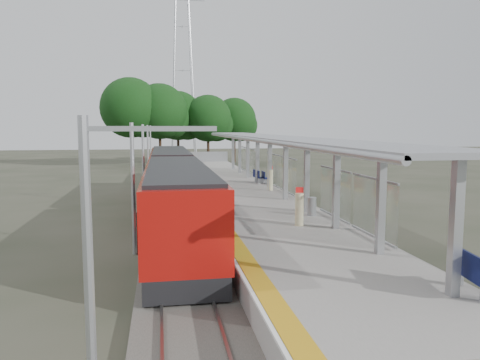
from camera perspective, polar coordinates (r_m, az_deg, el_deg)
name	(u,v)px	position (r m, az deg, el deg)	size (l,w,h in m)	color
ground	(345,309)	(14.32, 12.68, -15.08)	(200.00, 200.00, 0.00)	#474438
trackbed	(171,201)	(32.70, -8.37, -2.56)	(3.00, 70.00, 0.24)	#59544C
platform	(235,194)	(33.04, -0.55, -1.73)	(6.00, 50.00, 1.00)	gray
tactile_strip	(199,188)	(32.67, -4.97, -0.95)	(0.60, 50.00, 0.02)	#C48E17
end_fence	(203,157)	(57.59, -4.49, 2.86)	(6.00, 0.10, 1.20)	#9EA0A5
train	(173,184)	(26.59, -8.14, -0.43)	(2.74, 27.60, 3.62)	black
canopy	(271,143)	(29.29, 3.74, 4.47)	(3.27, 38.00, 3.66)	#9EA0A5
pylon	(182,49)	(86.49, -7.03, 15.61)	(8.00, 4.00, 38.00)	#9EA0A5
tree_cluster	(175,114)	(64.99, -7.89, 8.01)	(21.66, 12.81, 11.61)	#382316
catenary_masts	(145,162)	(31.39, -11.54, 2.13)	(2.08, 48.16, 5.40)	#9EA0A5
bench_near	(469,271)	(13.36, 26.11, -9.93)	(0.75, 1.72, 1.14)	#0E1446
bench_mid	(264,177)	(35.25, 3.00, 0.38)	(0.46, 1.34, 0.91)	#0E1446
bench_far	(258,176)	(35.49, 2.15, 0.48)	(0.61, 1.47, 0.98)	#0E1446
info_pillar_near	(299,209)	(20.25, 7.24, -3.53)	(0.38, 0.38, 1.67)	beige
info_pillar_far	(270,180)	(31.35, 3.71, 0.03)	(0.37, 0.37, 1.63)	beige
litter_bin	(312,207)	(22.64, 8.74, -3.21)	(0.43, 0.43, 0.88)	#9EA0A5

